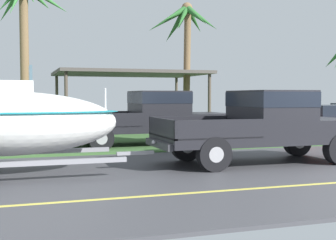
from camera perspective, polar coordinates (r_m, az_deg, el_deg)
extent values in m
cube|color=#424247|center=(11.96, 19.44, -5.62)|extent=(36.00, 8.00, 0.06)
cube|color=#3D6633|center=(21.67, 1.34, -1.60)|extent=(36.00, 14.00, 0.11)
cube|color=black|center=(12.08, 11.05, -2.27)|extent=(5.24, 2.04, 0.22)
cube|color=black|center=(13.08, 18.28, -0.65)|extent=(1.47, 2.04, 0.38)
cube|color=black|center=(12.22, 12.58, 0.95)|extent=(1.57, 2.04, 1.13)
cube|color=black|center=(12.21, 12.59, 2.52)|extent=(1.59, 2.06, 0.38)
cube|color=black|center=(11.40, 4.38, -1.87)|extent=(2.20, 2.04, 0.04)
cube|color=black|center=(12.29, 2.62, -0.56)|extent=(2.20, 0.08, 0.45)
cube|color=black|center=(10.49, 6.45, -1.18)|extent=(2.20, 0.08, 0.45)
cube|color=black|center=(11.02, -0.70, -0.96)|extent=(0.08, 2.04, 0.45)
cube|color=#333338|center=(11.02, -1.20, -3.02)|extent=(0.12, 1.83, 0.16)
sphere|color=#B2B2B7|center=(10.98, -1.80, -2.78)|extent=(0.10, 0.10, 0.10)
cylinder|color=black|center=(13.82, 15.75, -2.63)|extent=(0.80, 0.28, 0.80)
cylinder|color=#9E9EA3|center=(13.82, 15.75, -2.63)|extent=(0.36, 0.29, 0.36)
cylinder|color=black|center=(12.23, 2.26, -3.23)|extent=(0.80, 0.28, 0.80)
cylinder|color=#9E9EA3|center=(12.23, 2.26, -3.23)|extent=(0.36, 0.29, 0.36)
cylinder|color=black|center=(10.56, 5.72, -4.23)|extent=(0.80, 0.28, 0.80)
cylinder|color=#9E9EA3|center=(10.56, 5.72, -4.23)|extent=(0.36, 0.29, 0.36)
cube|color=gray|center=(10.89, -4.07, -4.11)|extent=(0.90, 0.10, 0.08)
cube|color=gray|center=(11.53, -19.41, -3.88)|extent=(4.88, 0.12, 0.10)
cube|color=gray|center=(9.61, -19.63, -5.23)|extent=(4.88, 0.12, 0.10)
ellipsoid|color=white|center=(10.50, -19.58, -0.44)|extent=(4.86, 1.77, 1.40)
ellipsoid|color=teal|center=(10.49, -19.60, 0.90)|extent=(4.96, 1.80, 0.12)
cube|color=silver|center=(10.48, -18.30, 2.89)|extent=(0.70, 0.60, 0.65)
cube|color=slate|center=(10.49, -16.70, 5.50)|extent=(0.06, 0.56, 0.36)
cylinder|color=silver|center=(10.66, -7.77, 2.60)|extent=(0.04, 0.04, 0.50)
cube|color=black|center=(15.78, -2.57, -1.00)|extent=(5.69, 2.08, 0.22)
cube|color=black|center=(16.43, 4.32, 0.21)|extent=(1.59, 2.08, 0.38)
cube|color=black|center=(15.86, -1.19, 1.53)|extent=(1.71, 2.08, 1.16)
cube|color=black|center=(15.85, -1.19, 2.79)|extent=(1.73, 2.10, 0.38)
cube|color=black|center=(15.40, -8.49, -0.64)|extent=(2.39, 2.08, 0.04)
cube|color=black|center=(16.38, -9.09, 0.29)|extent=(2.39, 0.08, 0.45)
cube|color=black|center=(14.41, -7.82, -0.06)|extent=(2.39, 0.08, 0.45)
cube|color=black|center=(15.24, -12.78, 0.06)|extent=(0.08, 2.08, 0.45)
cube|color=#333338|center=(15.25, -13.13, -1.43)|extent=(0.12, 1.87, 0.16)
sphere|color=#B2B2B7|center=(15.24, -13.58, -1.25)|extent=(0.10, 0.10, 0.10)
cylinder|color=black|center=(17.29, 2.89, -1.41)|extent=(0.80, 0.28, 0.80)
cylinder|color=#9E9EA3|center=(17.29, 2.89, -1.41)|extent=(0.36, 0.29, 0.36)
cylinder|color=black|center=(15.58, 5.36, -1.90)|extent=(0.80, 0.28, 0.80)
cylinder|color=#9E9EA3|center=(15.58, 5.36, -1.90)|extent=(0.36, 0.29, 0.36)
cylinder|color=black|center=(16.32, -9.45, -1.71)|extent=(0.80, 0.28, 0.80)
cylinder|color=#9E9EA3|center=(16.32, -9.45, -1.71)|extent=(0.36, 0.29, 0.36)
cylinder|color=black|center=(14.50, -8.32, -2.29)|extent=(0.80, 0.28, 0.80)
cylinder|color=#9E9EA3|center=(14.50, -8.32, -2.29)|extent=(0.36, 0.29, 0.36)
cylinder|color=black|center=(24.25, 19.40, -0.48)|extent=(0.66, 0.22, 0.66)
cylinder|color=#9E9EA3|center=(24.25, 19.40, -0.48)|extent=(0.30, 0.23, 0.30)
cube|color=black|center=(19.11, 20.14, 1.02)|extent=(2.48, 1.66, 0.50)
cylinder|color=black|center=(19.05, 15.53, -1.32)|extent=(0.66, 0.22, 0.66)
cylinder|color=#9E9EA3|center=(19.05, 15.53, -1.32)|extent=(0.30, 0.23, 0.30)
cylinder|color=black|center=(17.72, 18.47, -1.68)|extent=(0.66, 0.22, 0.66)
cylinder|color=#9E9EA3|center=(17.72, 18.47, -1.68)|extent=(0.30, 0.23, 0.30)
cylinder|color=#4C4238|center=(24.28, 1.05, 2.10)|extent=(0.14, 0.14, 2.70)
cylinder|color=#4C4238|center=(20.21, 5.16, 1.91)|extent=(0.14, 0.14, 2.70)
cylinder|color=#4C4238|center=(22.98, -13.62, 1.97)|extent=(0.14, 0.14, 2.70)
cylinder|color=#4C4238|center=(18.63, -12.52, 1.77)|extent=(0.14, 0.14, 2.70)
cube|color=#4C4742|center=(21.33, -4.85, 5.79)|extent=(6.67, 4.87, 0.14)
cylinder|color=brown|center=(20.51, -17.38, 7.03)|extent=(0.37, 0.79, 6.45)
cone|color=#387A38|center=(21.75, -17.24, 13.77)|extent=(0.65, 2.07, 1.54)
cone|color=#387A38|center=(21.41, -18.88, 13.54)|extent=(1.38, 1.56, 1.70)
cylinder|color=brown|center=(21.29, 2.36, 6.09)|extent=(0.31, 0.53, 5.77)
cone|color=#286028|center=(21.86, 4.27, 12.41)|extent=(1.70, 0.36, 1.16)
cone|color=#286028|center=(22.34, 3.26, 12.23)|extent=(1.53, 1.57, 1.17)
cone|color=#286028|center=(22.15, 1.83, 12.48)|extent=(0.35, 1.43, 1.02)
cone|color=#286028|center=(21.86, 1.03, 11.69)|extent=(1.18, 1.47, 1.71)
cone|color=#286028|center=(21.59, -0.05, 12.37)|extent=(1.91, 1.04, 1.30)
cone|color=#286028|center=(21.04, 0.90, 12.99)|extent=(1.65, 1.01, 1.06)
cone|color=#286028|center=(20.65, 1.79, 12.51)|extent=(1.33, 1.80, 1.46)
cone|color=#286028|center=(20.74, 3.53, 12.80)|extent=(0.54, 2.02, 1.29)
cone|color=#286028|center=(21.46, 3.93, 12.62)|extent=(1.30, 0.94, 1.11)
sphere|color=brown|center=(21.63, 2.37, 13.73)|extent=(0.50, 0.50, 0.50)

